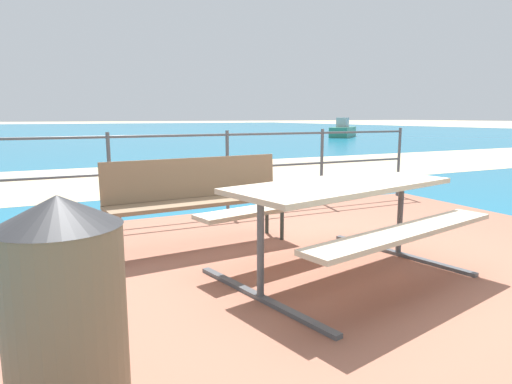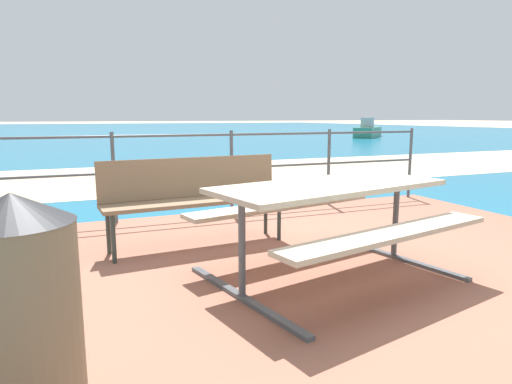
{
  "view_description": "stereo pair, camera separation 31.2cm",
  "coord_description": "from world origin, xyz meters",
  "px_view_note": "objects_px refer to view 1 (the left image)",
  "views": [
    {
      "loc": [
        -2.2,
        -2.87,
        1.32
      ],
      "look_at": [
        -0.03,
        1.56,
        0.48
      ],
      "focal_mm": 31.17,
      "sensor_mm": 36.0,
      "label": 1
    },
    {
      "loc": [
        -1.92,
        -3.0,
        1.32
      ],
      "look_at": [
        -0.03,
        1.56,
        0.48
      ],
      "focal_mm": 31.17,
      "sensor_mm": 36.0,
      "label": 2
    }
  ],
  "objects_px": {
    "trash_bin": "(66,315)",
    "boat_near": "(343,131)",
    "picnic_table": "(341,203)",
    "park_bench": "(199,192)"
  },
  "relations": [
    {
      "from": "boat_near",
      "to": "picnic_table",
      "type": "bearing_deg",
      "value": -170.28
    },
    {
      "from": "park_bench",
      "to": "boat_near",
      "type": "xyz_separation_m",
      "value": [
        16.43,
        19.39,
        -0.18
      ]
    },
    {
      "from": "park_bench",
      "to": "trash_bin",
      "type": "xyz_separation_m",
      "value": [
        -1.32,
        -2.24,
        -0.05
      ]
    },
    {
      "from": "picnic_table",
      "to": "park_bench",
      "type": "relative_size",
      "value": 1.16
    },
    {
      "from": "trash_bin",
      "to": "boat_near",
      "type": "distance_m",
      "value": 27.98
    },
    {
      "from": "park_bench",
      "to": "boat_near",
      "type": "height_order",
      "value": "boat_near"
    },
    {
      "from": "park_bench",
      "to": "boat_near",
      "type": "relative_size",
      "value": 0.5
    },
    {
      "from": "park_bench",
      "to": "boat_near",
      "type": "bearing_deg",
      "value": 45.83
    },
    {
      "from": "picnic_table",
      "to": "trash_bin",
      "type": "relative_size",
      "value": 2.19
    },
    {
      "from": "picnic_table",
      "to": "trash_bin",
      "type": "height_order",
      "value": "trash_bin"
    }
  ]
}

